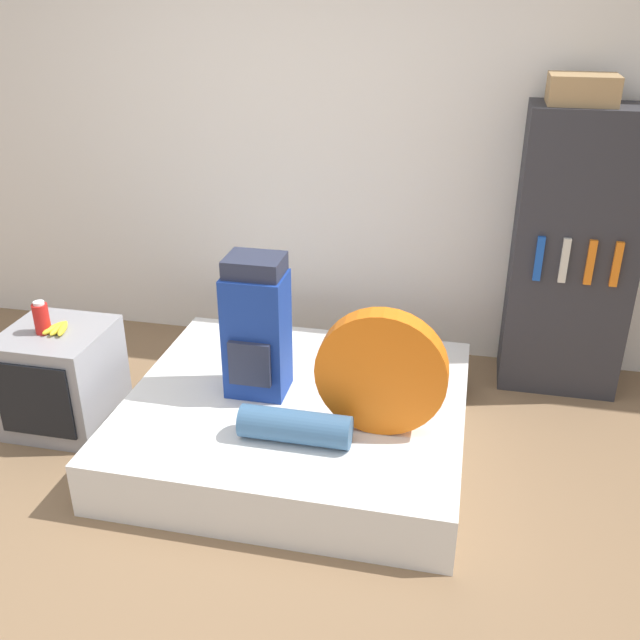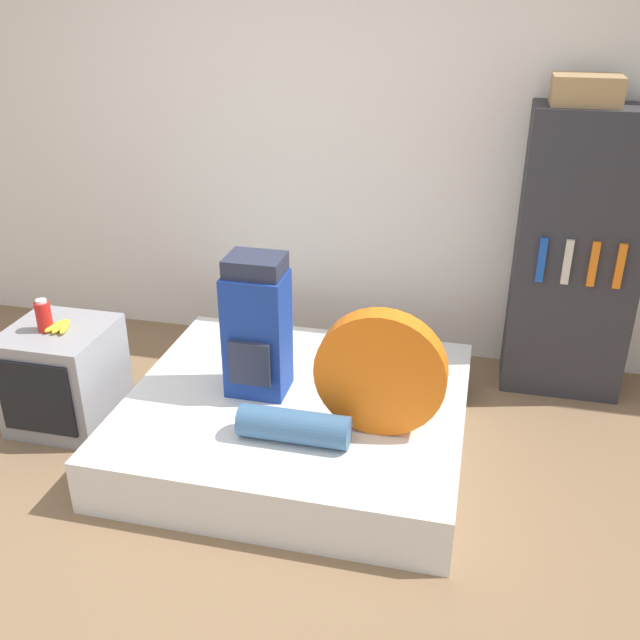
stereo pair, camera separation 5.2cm
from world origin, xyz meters
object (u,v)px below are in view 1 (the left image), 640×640
object	(u,v)px
sleeping_roll	(295,427)
cardboard_box	(583,89)
tent_bag	(381,372)
bookshelf	(573,255)
television	(62,378)
backpack	(257,328)
canister	(41,318)

from	to	relation	value
sleeping_roll	cardboard_box	size ratio (longest dim) A/B	1.52
tent_bag	bookshelf	world-z (taller)	bookshelf
tent_bag	television	size ratio (longest dim) A/B	1.09
bookshelf	sleeping_roll	bearing A→B (deg)	-134.02
backpack	cardboard_box	bearing A→B (deg)	31.54
bookshelf	cardboard_box	size ratio (longest dim) A/B	4.78
backpack	bookshelf	world-z (taller)	bookshelf
cardboard_box	bookshelf	bearing A→B (deg)	6.28
sleeping_roll	television	distance (m)	1.40
canister	cardboard_box	world-z (taller)	cardboard_box
sleeping_roll	backpack	bearing A→B (deg)	126.44
tent_bag	cardboard_box	distance (m)	1.80
tent_bag	television	world-z (taller)	tent_bag
sleeping_roll	cardboard_box	bearing A→B (deg)	47.75
sleeping_roll	canister	bearing A→B (deg)	169.37
canister	bookshelf	size ratio (longest dim) A/B	0.11
tent_bag	canister	distance (m)	1.78
canister	television	bearing A→B (deg)	31.25
television	bookshelf	size ratio (longest dim) A/B	0.34
backpack	sleeping_roll	distance (m)	0.57
television	canister	xyz separation A→B (m)	(-0.04, -0.02, 0.37)
backpack	bookshelf	size ratio (longest dim) A/B	0.45
backpack	tent_bag	bearing A→B (deg)	-18.02
bookshelf	television	bearing A→B (deg)	-158.57
tent_bag	sleeping_roll	size ratio (longest dim) A/B	1.17
sleeping_roll	television	world-z (taller)	television
television	sleeping_roll	bearing A→B (deg)	-11.85
backpack	canister	world-z (taller)	backpack
tent_bag	television	bearing A→B (deg)	176.66
television	canister	distance (m)	0.37
cardboard_box	backpack	bearing A→B (deg)	-148.46
canister	backpack	bearing A→B (deg)	7.06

